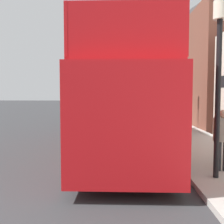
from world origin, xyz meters
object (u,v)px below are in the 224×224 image
(tour_bus, at_px, (123,103))
(pedestrian_third, at_px, (223,134))
(parked_car_ahead_of_bus, at_px, (129,115))
(lamp_post_nearest, at_px, (219,50))
(lamp_post_second, at_px, (161,71))

(tour_bus, distance_m, pedestrian_third, 4.42)
(parked_car_ahead_of_bus, bearing_deg, pedestrian_third, -78.88)
(lamp_post_nearest, bearing_deg, pedestrian_third, 57.64)
(lamp_post_second, bearing_deg, pedestrian_third, -87.51)
(lamp_post_nearest, xyz_separation_m, lamp_post_second, (-0.00, 9.16, 0.30))
(parked_car_ahead_of_bus, xyz_separation_m, pedestrian_third, (2.17, -11.83, 0.44))
(parked_car_ahead_of_bus, height_order, lamp_post_second, lamp_post_second)
(tour_bus, xyz_separation_m, lamp_post_second, (2.27, 5.12, 1.72))
(lamp_post_nearest, relative_size, lamp_post_second, 0.90)
(lamp_post_second, bearing_deg, lamp_post_nearest, -89.97)
(tour_bus, height_order, lamp_post_nearest, lamp_post_nearest)
(parked_car_ahead_of_bus, bearing_deg, lamp_post_nearest, -81.02)
(tour_bus, distance_m, parked_car_ahead_of_bus, 8.46)
(tour_bus, relative_size, lamp_post_nearest, 2.37)
(tour_bus, height_order, pedestrian_third, tour_bus)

